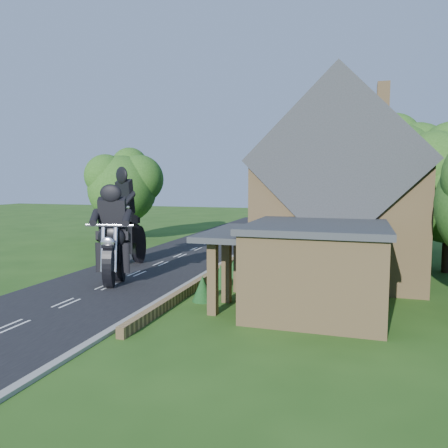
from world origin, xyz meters
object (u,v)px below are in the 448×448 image
(garden_wall, at_px, (223,268))
(house, at_px, (340,195))
(annex, at_px, (313,266))
(motorcycle_lead, at_px, (114,270))
(motorcycle_follow, at_px, (126,250))

(garden_wall, height_order, house, house)
(garden_wall, height_order, annex, annex)
(motorcycle_lead, bearing_deg, motorcycle_follow, -78.13)
(motorcycle_lead, bearing_deg, annex, 161.61)
(garden_wall, bearing_deg, annex, -46.16)
(house, distance_m, motorcycle_follow, 12.84)
(motorcycle_lead, distance_m, motorcycle_follow, 5.15)
(garden_wall, relative_size, house, 2.15)
(garden_wall, bearing_deg, house, 9.17)
(house, distance_m, motorcycle_lead, 12.27)
(annex, relative_size, motorcycle_lead, 4.47)
(motorcycle_lead, bearing_deg, garden_wall, -143.11)
(garden_wall, height_order, motorcycle_follow, motorcycle_follow)
(annex, xyz_separation_m, motorcycle_follow, (-11.71, 5.93, -0.88))
(garden_wall, height_order, motorcycle_lead, motorcycle_lead)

